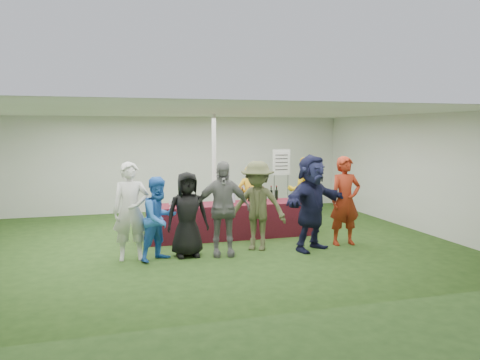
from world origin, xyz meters
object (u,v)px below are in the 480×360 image
object	(u,v)px
customer_5	(312,203)
staff_back	(304,191)
staff_pourer	(250,198)
customer_3	(222,209)
customer_1	(159,219)
customer_2	(187,214)
dump_bucket	(301,198)
customer_4	(257,206)
customer_6	(345,201)
serving_table	(231,220)
wine_list_sign	(281,167)
customer_0	(131,211)

from	to	relation	value
customer_5	staff_back	bearing A→B (deg)	42.75
staff_pourer	customer_3	xyz separation A→B (m)	(-1.14, -1.91, 0.12)
customer_1	customer_2	distance (m)	0.54
dump_bucket	customer_5	bearing A→B (deg)	-104.44
staff_back	customer_3	bearing A→B (deg)	55.14
staff_pourer	customer_4	world-z (taller)	customer_4
customer_1	customer_4	world-z (taller)	customer_4
customer_2	customer_6	xyz separation A→B (m)	(3.23, -0.02, 0.12)
customer_2	customer_3	size ratio (longest dim) A/B	0.89
customer_1	staff_back	bearing A→B (deg)	-3.08
serving_table	customer_6	world-z (taller)	customer_6
dump_bucket	wine_list_sign	world-z (taller)	wine_list_sign
staff_pourer	customer_2	bearing A→B (deg)	61.53
customer_0	customer_1	size ratio (longest dim) A/B	1.17
customer_4	customer_0	bearing A→B (deg)	-149.41
serving_table	customer_4	bearing A→B (deg)	-79.92
staff_pourer	customer_6	size ratio (longest dim) A/B	0.85
dump_bucket	customer_5	xyz separation A→B (m)	(-0.33, -1.27, 0.10)
staff_pourer	customer_0	world-z (taller)	customer_0
serving_table	customer_1	world-z (taller)	customer_1
wine_list_sign	customer_2	bearing A→B (deg)	-132.72
customer_3	customer_4	world-z (taller)	customer_3
serving_table	staff_pourer	xyz separation A→B (m)	(0.59, 0.52, 0.39)
dump_bucket	customer_5	distance (m)	1.32
staff_pourer	staff_back	xyz separation A→B (m)	(1.49, 0.29, 0.06)
customer_2	serving_table	bearing A→B (deg)	46.32
staff_back	customer_5	xyz separation A→B (m)	(-0.87, -2.31, 0.10)
customer_5	customer_4	bearing A→B (deg)	135.63
customer_0	customer_1	bearing A→B (deg)	-18.07
customer_0	customer_5	size ratio (longest dim) A/B	0.95
serving_table	customer_5	bearing A→B (deg)	-51.02
staff_back	dump_bucket	bearing A→B (deg)	77.59
dump_bucket	customer_0	distance (m)	3.86
customer_2	customer_5	size ratio (longest dim) A/B	0.84
customer_0	customer_6	xyz separation A→B (m)	(4.24, -0.08, 0.02)
staff_back	customer_3	world-z (taller)	customer_3
serving_table	customer_1	bearing A→B (deg)	-140.91
customer_1	customer_6	size ratio (longest dim) A/B	0.84
wine_list_sign	dump_bucket	bearing A→B (deg)	-101.19
customer_3	customer_4	distance (m)	0.79
dump_bucket	customer_5	world-z (taller)	customer_5
customer_0	customer_2	world-z (taller)	customer_0
customer_6	dump_bucket	bearing A→B (deg)	116.34
customer_2	customer_5	distance (m)	2.41
customer_2	dump_bucket	bearing A→B (deg)	20.38
staff_back	customer_2	size ratio (longest dim) A/B	1.06
customer_3	staff_back	bearing A→B (deg)	48.32
staff_back	customer_1	xyz separation A→B (m)	(-3.79, -2.20, -0.08)
wine_list_sign	customer_0	bearing A→B (deg)	-141.05
customer_1	staff_pourer	bearing A→B (deg)	6.43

